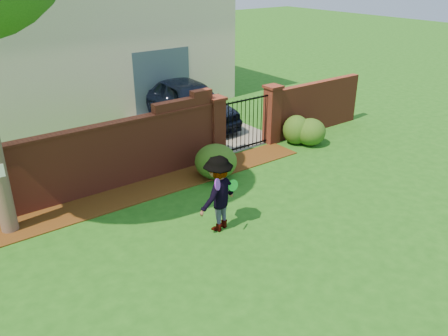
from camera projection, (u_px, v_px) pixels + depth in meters
ground at (235, 245)px, 9.57m from camera, size 80.00×80.00×0.01m
mulch_bed at (123, 197)px, 11.49m from camera, size 11.10×1.08×0.03m
brick_wall at (67, 165)px, 11.02m from camera, size 8.70×0.31×2.16m
brick_wall_return at (315, 106)px, 15.75m from camera, size 4.00×0.25×1.70m
pillar_left at (216, 128)px, 13.41m from camera, size 0.50×0.50×1.88m
pillar_right at (272, 114)px, 14.61m from camera, size 0.50×0.50×1.88m
iron_gate at (245, 124)px, 14.06m from camera, size 1.78×0.03×1.60m
driveway at (178, 118)px, 17.33m from camera, size 3.20×8.00×0.01m
house at (64, 25)px, 17.59m from camera, size 12.40×6.40×6.30m
car at (194, 104)px, 16.25m from camera, size 2.06×4.71×1.58m
shrub_left at (216, 161)px, 12.39m from camera, size 1.14×1.14×0.93m
shrub_middle at (296, 130)px, 14.71m from camera, size 0.86×0.86×0.94m
shrub_right at (310, 132)px, 14.64m from camera, size 0.97×0.97×0.87m
man at (219, 194)px, 9.81m from camera, size 1.24×0.93×1.71m
frisbee_purple at (218, 184)px, 9.18m from camera, size 0.24×0.20×0.24m
frisbee_green at (233, 185)px, 9.91m from camera, size 0.26×0.07×0.26m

